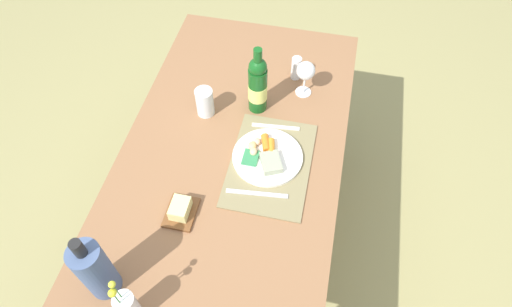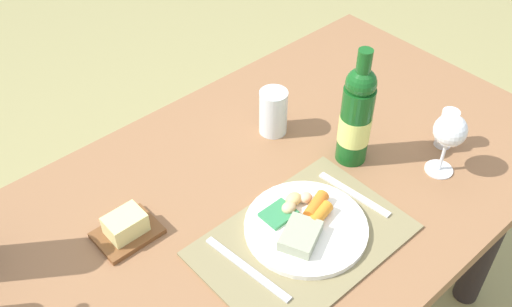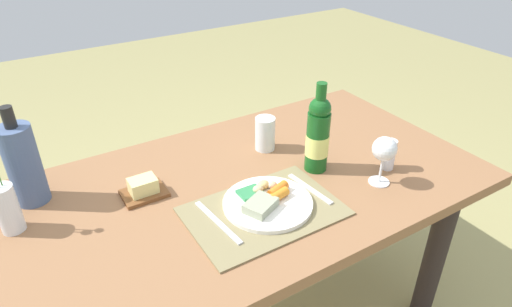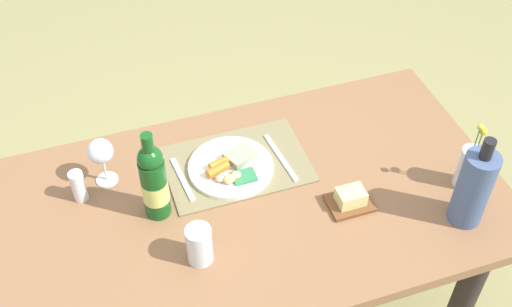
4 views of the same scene
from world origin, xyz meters
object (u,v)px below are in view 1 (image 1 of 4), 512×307
at_px(knife, 276,127).
at_px(flower_vase, 128,307).
at_px(cooler_bottle, 95,270).
at_px(wine_bottle, 258,85).
at_px(butter_dish, 181,210).
at_px(fork, 257,194).
at_px(water_tumbler, 205,103).
at_px(salt_shaker, 296,68).
at_px(dining_table, 233,169).
at_px(dinner_plate, 267,157).
at_px(wine_glass, 306,72).

distance_m(knife, flower_vase, 0.84).
bearing_deg(cooler_bottle, wine_bottle, -20.12).
relative_size(flower_vase, wine_bottle, 0.82).
xyz_separation_m(knife, butter_dish, (-0.44, 0.24, 0.01)).
xyz_separation_m(fork, water_tumbler, (0.33, 0.28, 0.04)).
xyz_separation_m(water_tumbler, butter_dish, (-0.46, -0.04, -0.03)).
distance_m(flower_vase, wine_bottle, 0.91).
relative_size(knife, salt_shaker, 1.80).
bearing_deg(dining_table, fork, -140.43).
height_order(dining_table, knife, knife).
bearing_deg(fork, dining_table, 33.73).
bearing_deg(knife, flower_vase, 155.39).
height_order(salt_shaker, water_tumbler, water_tumbler).
bearing_deg(fork, salt_shaker, -9.38).
relative_size(flower_vase, cooler_bottle, 0.81).
bearing_deg(butter_dish, water_tumbler, 5.53).
bearing_deg(wine_bottle, dinner_plate, -160.63).
relative_size(dining_table, water_tumbler, 12.84).
height_order(knife, water_tumbler, water_tumbler).
relative_size(dinner_plate, water_tumbler, 2.18).
xyz_separation_m(dining_table, water_tumbler, (0.17, 0.15, 0.16)).
xyz_separation_m(fork, wine_bottle, (0.40, 0.08, 0.12)).
bearing_deg(fork, knife, -7.25).
bearing_deg(salt_shaker, wine_bottle, 148.98).
bearing_deg(dinner_plate, wine_bottle, 19.37).
xyz_separation_m(wine_glass, cooler_bottle, (-0.94, 0.47, 0.01)).
bearing_deg(knife, butter_dish, 145.51).
bearing_deg(dining_table, wine_bottle, -11.03).
height_order(dining_table, butter_dish, butter_dish).
height_order(dinner_plate, wine_bottle, wine_bottle).
bearing_deg(dinner_plate, fork, 178.97).
xyz_separation_m(salt_shaker, cooler_bottle, (-1.02, 0.42, 0.07)).
distance_m(knife, cooler_bottle, 0.83).
bearing_deg(wine_bottle, water_tumbler, 109.91).
height_order(salt_shaker, flower_vase, flower_vase).
bearing_deg(cooler_bottle, knife, -28.43).
height_order(dinner_plate, salt_shaker, salt_shaker).
height_order(dining_table, wine_glass, wine_glass).
xyz_separation_m(dining_table, salt_shaker, (0.45, -0.17, 0.16)).
xyz_separation_m(flower_vase, wine_bottle, (0.88, -0.19, 0.05)).
xyz_separation_m(wine_glass, wine_bottle, (-0.12, 0.17, 0.01)).
xyz_separation_m(wine_glass, butter_dish, (-0.65, 0.32, -0.09)).
xyz_separation_m(knife, salt_shaker, (0.30, -0.03, 0.04)).
distance_m(fork, cooler_bottle, 0.58).
distance_m(dining_table, butter_dish, 0.33).
bearing_deg(water_tumbler, dining_table, -139.31).
distance_m(dining_table, wine_bottle, 0.34).
distance_m(flower_vase, water_tumbler, 0.81).
bearing_deg(cooler_bottle, butter_dish, -27.20).
bearing_deg(wine_glass, butter_dish, 153.74).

